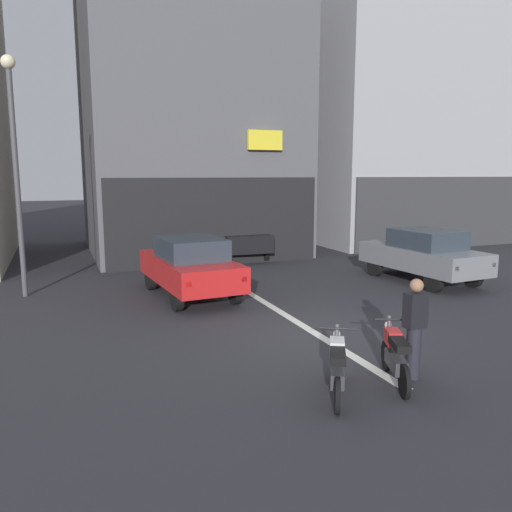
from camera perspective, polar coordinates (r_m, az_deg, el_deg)
name	(u,v)px	position (r m, az deg, el deg)	size (l,w,h in m)	color
ground_plane	(317,334)	(10.86, 6.84, -8.72)	(120.00, 120.00, 0.00)	#2B2B30
lane_centre_line	(227,279)	(16.21, -3.25, -2.64)	(0.20, 18.00, 0.01)	silver
building_mid_block	(185,108)	(22.95, -8.00, 16.11)	(8.27, 9.06, 12.27)	#56565B
building_far_right	(401,90)	(27.99, 15.99, 17.53)	(10.45, 8.08, 15.11)	#9E9EA3
car_red_crossing_near	(190,265)	(13.89, -7.43, -1.00)	(2.07, 4.22, 1.64)	black
car_grey_parked_kerbside	(423,254)	(16.57, 18.30, 0.26)	(2.04, 4.21, 1.64)	black
car_black_down_street	(236,235)	(20.45, -2.26, 2.34)	(2.01, 4.20, 1.64)	black
street_lamp	(15,152)	(15.02, -25.49, 10.50)	(0.36, 0.36, 6.35)	#47474C
motorcycle_white_row_leftmost	(337,367)	(7.92, 9.09, -12.19)	(0.87, 1.49, 0.98)	black
motorcycle_red_row_left_mid	(395,355)	(8.57, 15.38, -10.71)	(0.75, 1.57, 0.98)	black
person_by_motorcycles	(415,328)	(8.72, 17.39, -7.71)	(0.38, 0.25, 1.67)	#23232D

